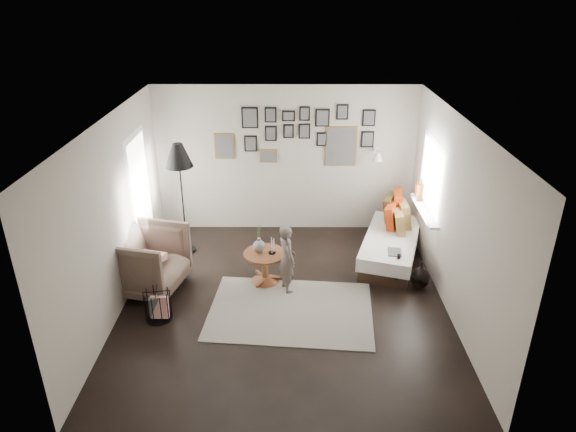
{
  "coord_description": "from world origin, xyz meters",
  "views": [
    {
      "loc": [
        0.08,
        -6.12,
        4.16
      ],
      "look_at": [
        0.05,
        0.5,
        1.1
      ],
      "focal_mm": 32.0,
      "sensor_mm": 36.0,
      "label": 1
    }
  ],
  "objects_px": {
    "demijohn_large": "(397,272)",
    "daybed": "(390,241)",
    "armchair": "(146,260)",
    "child": "(287,259)",
    "vase": "(259,244)",
    "pedestal_table": "(265,268)",
    "demijohn_small": "(420,278)",
    "magazine_basket": "(158,305)",
    "floor_lamp": "(179,160)"
  },
  "relations": [
    {
      "from": "armchair",
      "to": "pedestal_table",
      "type": "bearing_deg",
      "value": -70.57
    },
    {
      "from": "daybed",
      "to": "magazine_basket",
      "type": "bearing_deg",
      "value": -135.25
    },
    {
      "from": "pedestal_table",
      "to": "floor_lamp",
      "type": "distance_m",
      "value": 2.17
    },
    {
      "from": "child",
      "to": "pedestal_table",
      "type": "bearing_deg",
      "value": 33.46
    },
    {
      "from": "daybed",
      "to": "pedestal_table",
      "type": "bearing_deg",
      "value": -140.51
    },
    {
      "from": "vase",
      "to": "child",
      "type": "bearing_deg",
      "value": -30.52
    },
    {
      "from": "magazine_basket",
      "to": "child",
      "type": "xyz_separation_m",
      "value": [
        1.72,
        0.71,
        0.31
      ]
    },
    {
      "from": "daybed",
      "to": "armchair",
      "type": "height_order",
      "value": "armchair"
    },
    {
      "from": "vase",
      "to": "floor_lamp",
      "type": "bearing_deg",
      "value": 143.52
    },
    {
      "from": "armchair",
      "to": "demijohn_small",
      "type": "height_order",
      "value": "armchair"
    },
    {
      "from": "demijohn_small",
      "to": "vase",
      "type": "bearing_deg",
      "value": 175.91
    },
    {
      "from": "vase",
      "to": "demijohn_large",
      "type": "distance_m",
      "value": 2.11
    },
    {
      "from": "armchair",
      "to": "magazine_basket",
      "type": "bearing_deg",
      "value": -143.9
    },
    {
      "from": "demijohn_large",
      "to": "child",
      "type": "relative_size",
      "value": 0.47
    },
    {
      "from": "vase",
      "to": "armchair",
      "type": "relative_size",
      "value": 0.43
    },
    {
      "from": "daybed",
      "to": "magazine_basket",
      "type": "relative_size",
      "value": 4.66
    },
    {
      "from": "vase",
      "to": "demijohn_small",
      "type": "height_order",
      "value": "vase"
    },
    {
      "from": "magazine_basket",
      "to": "demijohn_large",
      "type": "xyz_separation_m",
      "value": [
        3.37,
        0.91,
        -0.02
      ]
    },
    {
      "from": "floor_lamp",
      "to": "demijohn_small",
      "type": "distance_m",
      "value": 4.09
    },
    {
      "from": "vase",
      "to": "child",
      "type": "xyz_separation_m",
      "value": [
        0.41,
        -0.24,
        -0.11
      ]
    },
    {
      "from": "daybed",
      "to": "vase",
      "type": "bearing_deg",
      "value": -141.76
    },
    {
      "from": "vase",
      "to": "daybed",
      "type": "height_order",
      "value": "vase"
    },
    {
      "from": "armchair",
      "to": "demijohn_small",
      "type": "relative_size",
      "value": 2.33
    },
    {
      "from": "demijohn_large",
      "to": "child",
      "type": "bearing_deg",
      "value": -173.39
    },
    {
      "from": "demijohn_large",
      "to": "child",
      "type": "xyz_separation_m",
      "value": [
        -1.65,
        -0.19,
        0.33
      ]
    },
    {
      "from": "magazine_basket",
      "to": "child",
      "type": "bearing_deg",
      "value": 22.59
    },
    {
      "from": "magazine_basket",
      "to": "demijohn_small",
      "type": "xyz_separation_m",
      "value": [
        3.68,
        0.79,
        -0.04
      ]
    },
    {
      "from": "daybed",
      "to": "demijohn_small",
      "type": "bearing_deg",
      "value": -55.67
    },
    {
      "from": "vase",
      "to": "demijohn_small",
      "type": "distance_m",
      "value": 2.43
    },
    {
      "from": "daybed",
      "to": "floor_lamp",
      "type": "relative_size",
      "value": 1.06
    },
    {
      "from": "vase",
      "to": "demijohn_large",
      "type": "relative_size",
      "value": 0.92
    },
    {
      "from": "daybed",
      "to": "demijohn_small",
      "type": "distance_m",
      "value": 1.01
    },
    {
      "from": "floor_lamp",
      "to": "magazine_basket",
      "type": "bearing_deg",
      "value": -90.82
    },
    {
      "from": "floor_lamp",
      "to": "demijohn_large",
      "type": "xyz_separation_m",
      "value": [
        3.34,
        -1.0,
        -1.43
      ]
    },
    {
      "from": "magazine_basket",
      "to": "daybed",
      "type": "bearing_deg",
      "value": 27.15
    },
    {
      "from": "armchair",
      "to": "vase",
      "type": "bearing_deg",
      "value": -69.57
    },
    {
      "from": "vase",
      "to": "magazine_basket",
      "type": "xyz_separation_m",
      "value": [
        -1.31,
        -0.96,
        -0.42
      ]
    },
    {
      "from": "daybed",
      "to": "demijohn_large",
      "type": "height_order",
      "value": "daybed"
    },
    {
      "from": "floor_lamp",
      "to": "demijohn_small",
      "type": "height_order",
      "value": "floor_lamp"
    },
    {
      "from": "pedestal_table",
      "to": "child",
      "type": "xyz_separation_m",
      "value": [
        0.33,
        -0.22,
        0.29
      ]
    },
    {
      "from": "pedestal_table",
      "to": "demijohn_small",
      "type": "relative_size",
      "value": 1.41
    },
    {
      "from": "pedestal_table",
      "to": "demijohn_large",
      "type": "relative_size",
      "value": 1.29
    },
    {
      "from": "armchair",
      "to": "child",
      "type": "distance_m",
      "value": 2.04
    },
    {
      "from": "vase",
      "to": "magazine_basket",
      "type": "relative_size",
      "value": 1.06
    },
    {
      "from": "daybed",
      "to": "floor_lamp",
      "type": "bearing_deg",
      "value": -165.14
    },
    {
      "from": "daybed",
      "to": "magazine_basket",
      "type": "xyz_separation_m",
      "value": [
        -3.4,
        -1.74,
        -0.07
      ]
    },
    {
      "from": "vase",
      "to": "child",
      "type": "distance_m",
      "value": 0.49
    },
    {
      "from": "demijohn_large",
      "to": "daybed",
      "type": "bearing_deg",
      "value": 87.99
    },
    {
      "from": "daybed",
      "to": "demijohn_small",
      "type": "height_order",
      "value": "daybed"
    },
    {
      "from": "pedestal_table",
      "to": "armchair",
      "type": "distance_m",
      "value": 1.73
    }
  ]
}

